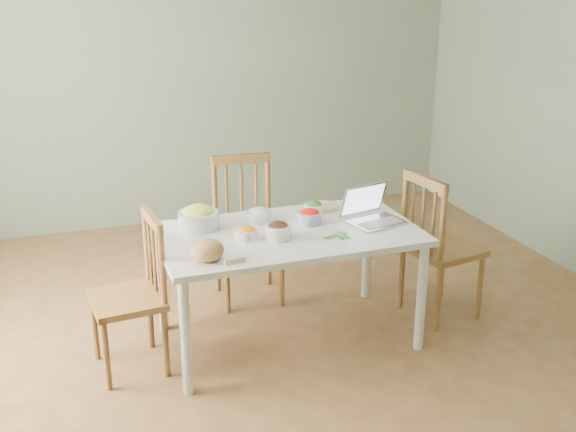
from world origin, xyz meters
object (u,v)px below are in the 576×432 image
object	(u,v)px
dining_table	(288,286)
bowl_squash	(198,217)
chair_far	(248,232)
bread_boule	(207,250)
chair_left	(126,296)
chair_right	(443,245)
laptop	(378,207)

from	to	relation	value
dining_table	bowl_squash	distance (m)	0.71
chair_far	bread_boule	xyz separation A→B (m)	(-0.50, -0.92, 0.29)
chair_left	bread_boule	world-z (taller)	chair_left
chair_far	chair_right	bearing A→B (deg)	-25.61
chair_left	laptop	bearing A→B (deg)	83.08
chair_left	chair_right	distance (m)	2.11
laptop	bread_boule	bearing A→B (deg)	178.39
chair_right	bread_boule	world-z (taller)	chair_right
bread_boule	laptop	bearing A→B (deg)	10.46
bread_boule	laptop	distance (m)	1.17
chair_left	chair_right	world-z (taller)	chair_right
chair_left	bowl_squash	size ratio (longest dim) A/B	3.80
dining_table	chair_left	xyz separation A→B (m)	(-1.00, -0.01, 0.10)
bowl_squash	laptop	xyz separation A→B (m)	(1.08, -0.30, 0.04)
chair_left	laptop	distance (m)	1.63
dining_table	chair_far	distance (m)	0.67
dining_table	bowl_squash	bearing A→B (deg)	154.55
chair_far	laptop	size ratio (longest dim) A/B	3.11
chair_far	bread_boule	world-z (taller)	chair_far
dining_table	chair_far	size ratio (longest dim) A/B	1.55
dining_table	chair_right	bearing A→B (deg)	-0.59
chair_right	bowl_squash	size ratio (longest dim) A/B	4.05
chair_far	bowl_squash	xyz separation A→B (m)	(-0.44, -0.41, 0.31)
bread_boule	bowl_squash	distance (m)	0.52
dining_table	bread_boule	xyz separation A→B (m)	(-0.57, -0.27, 0.43)
chair_right	bowl_squash	bearing A→B (deg)	71.74
chair_right	bowl_squash	xyz separation A→B (m)	(-1.61, 0.25, 0.31)
dining_table	chair_right	xyz separation A→B (m)	(1.11, -0.01, 0.14)
dining_table	bowl_squash	world-z (taller)	bowl_squash
chair_left	laptop	size ratio (longest dim) A/B	2.88
bowl_squash	dining_table	bearing A→B (deg)	-25.45
chair_far	chair_right	world-z (taller)	chair_far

